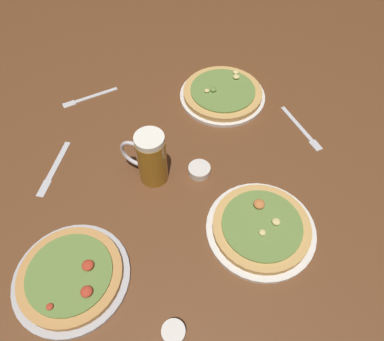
{
  "coord_description": "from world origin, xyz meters",
  "views": [
    {
      "loc": [
        0.03,
        -0.64,
        0.88
      ],
      "look_at": [
        0.0,
        0.0,
        0.02
      ],
      "focal_mm": 33.51,
      "sensor_mm": 36.0,
      "label": 1
    }
  ],
  "objects_px": {
    "pizza_plate_far": "(223,94)",
    "knife_right": "(54,168)",
    "ramekin_sauce": "(174,333)",
    "pizza_plate_near": "(71,276)",
    "pizza_plate_side": "(261,227)",
    "beer_mug_dark": "(150,158)",
    "fork_left": "(301,128)",
    "ramekin_butter": "(199,170)",
    "fork_spare": "(89,97)"
  },
  "relations": [
    {
      "from": "pizza_plate_near",
      "to": "beer_mug_dark",
      "type": "distance_m",
      "value": 0.37
    },
    {
      "from": "fork_left",
      "to": "fork_spare",
      "type": "xyz_separation_m",
      "value": [
        -0.75,
        0.12,
        0.0
      ]
    },
    {
      "from": "knife_right",
      "to": "fork_spare",
      "type": "relative_size",
      "value": 1.16
    },
    {
      "from": "pizza_plate_far",
      "to": "beer_mug_dark",
      "type": "bearing_deg",
      "value": -120.17
    },
    {
      "from": "fork_spare",
      "to": "pizza_plate_side",
      "type": "bearing_deg",
      "value": -40.97
    },
    {
      "from": "pizza_plate_near",
      "to": "pizza_plate_side",
      "type": "height_order",
      "value": "same"
    },
    {
      "from": "pizza_plate_near",
      "to": "pizza_plate_far",
      "type": "distance_m",
      "value": 0.78
    },
    {
      "from": "pizza_plate_side",
      "to": "knife_right",
      "type": "xyz_separation_m",
      "value": [
        -0.62,
        0.18,
        -0.01
      ]
    },
    {
      "from": "pizza_plate_side",
      "to": "ramekin_butter",
      "type": "bearing_deg",
      "value": 132.54
    },
    {
      "from": "fork_left",
      "to": "knife_right",
      "type": "bearing_deg",
      "value": -165.43
    },
    {
      "from": "pizza_plate_far",
      "to": "knife_right",
      "type": "bearing_deg",
      "value": -145.93
    },
    {
      "from": "pizza_plate_side",
      "to": "fork_spare",
      "type": "xyz_separation_m",
      "value": [
        -0.58,
        0.51,
        -0.01
      ]
    },
    {
      "from": "pizza_plate_side",
      "to": "beer_mug_dark",
      "type": "distance_m",
      "value": 0.36
    },
    {
      "from": "pizza_plate_side",
      "to": "beer_mug_dark",
      "type": "relative_size",
      "value": 1.67
    },
    {
      "from": "pizza_plate_far",
      "to": "knife_right",
      "type": "distance_m",
      "value": 0.63
    },
    {
      "from": "pizza_plate_far",
      "to": "beer_mug_dark",
      "type": "xyz_separation_m",
      "value": [
        -0.21,
        -0.36,
        0.07
      ]
    },
    {
      "from": "fork_left",
      "to": "knife_right",
      "type": "relative_size",
      "value": 0.94
    },
    {
      "from": "pizza_plate_near",
      "to": "knife_right",
      "type": "xyz_separation_m",
      "value": [
        -0.14,
        0.34,
        -0.01
      ]
    },
    {
      "from": "pizza_plate_far",
      "to": "ramekin_sauce",
      "type": "xyz_separation_m",
      "value": [
        -0.11,
        -0.81,
        0.0
      ]
    },
    {
      "from": "ramekin_butter",
      "to": "fork_left",
      "type": "distance_m",
      "value": 0.39
    },
    {
      "from": "ramekin_butter",
      "to": "ramekin_sauce",
      "type": "bearing_deg",
      "value": -95.16
    },
    {
      "from": "ramekin_butter",
      "to": "fork_spare",
      "type": "xyz_separation_m",
      "value": [
        -0.41,
        0.32,
        -0.01
      ]
    },
    {
      "from": "pizza_plate_near",
      "to": "pizza_plate_far",
      "type": "relative_size",
      "value": 0.95
    },
    {
      "from": "pizza_plate_near",
      "to": "fork_left",
      "type": "distance_m",
      "value": 0.84
    },
    {
      "from": "pizza_plate_near",
      "to": "pizza_plate_side",
      "type": "bearing_deg",
      "value": 18.06
    },
    {
      "from": "pizza_plate_near",
      "to": "pizza_plate_side",
      "type": "relative_size",
      "value": 0.98
    },
    {
      "from": "beer_mug_dark",
      "to": "ramekin_sauce",
      "type": "distance_m",
      "value": 0.46
    },
    {
      "from": "beer_mug_dark",
      "to": "pizza_plate_far",
      "type": "bearing_deg",
      "value": 59.83
    },
    {
      "from": "fork_spare",
      "to": "ramekin_sauce",
      "type": "bearing_deg",
      "value": -64.78
    },
    {
      "from": "ramekin_sauce",
      "to": "pizza_plate_near",
      "type": "bearing_deg",
      "value": 155.52
    },
    {
      "from": "fork_left",
      "to": "fork_spare",
      "type": "relative_size",
      "value": 1.09
    },
    {
      "from": "pizza_plate_side",
      "to": "fork_left",
      "type": "distance_m",
      "value": 0.42
    },
    {
      "from": "pizza_plate_side",
      "to": "fork_spare",
      "type": "distance_m",
      "value": 0.77
    },
    {
      "from": "ramekin_sauce",
      "to": "fork_left",
      "type": "bearing_deg",
      "value": 60.22
    },
    {
      "from": "ramekin_sauce",
      "to": "fork_left",
      "type": "relative_size",
      "value": 0.27
    },
    {
      "from": "beer_mug_dark",
      "to": "ramekin_sauce",
      "type": "xyz_separation_m",
      "value": [
        0.1,
        -0.44,
        -0.07
      ]
    },
    {
      "from": "pizza_plate_near",
      "to": "fork_left",
      "type": "relative_size",
      "value": 1.44
    },
    {
      "from": "pizza_plate_far",
      "to": "pizza_plate_side",
      "type": "bearing_deg",
      "value": -79.24
    },
    {
      "from": "ramekin_butter",
      "to": "pizza_plate_side",
      "type": "bearing_deg",
      "value": -47.46
    },
    {
      "from": "pizza_plate_near",
      "to": "fork_left",
      "type": "bearing_deg",
      "value": 40.17
    },
    {
      "from": "beer_mug_dark",
      "to": "pizza_plate_side",
      "type": "bearing_deg",
      "value": -28.42
    },
    {
      "from": "pizza_plate_near",
      "to": "ramekin_butter",
      "type": "xyz_separation_m",
      "value": [
        0.3,
        0.34,
        -0.0
      ]
    },
    {
      "from": "pizza_plate_side",
      "to": "ramekin_butter",
      "type": "xyz_separation_m",
      "value": [
        -0.17,
        0.19,
        -0.0
      ]
    },
    {
      "from": "ramekin_butter",
      "to": "beer_mug_dark",
      "type": "bearing_deg",
      "value": -172.13
    },
    {
      "from": "knife_right",
      "to": "fork_spare",
      "type": "xyz_separation_m",
      "value": [
        0.04,
        0.32,
        0.0
      ]
    },
    {
      "from": "pizza_plate_near",
      "to": "pizza_plate_far",
      "type": "xyz_separation_m",
      "value": [
        0.38,
        0.69,
        0.0
      ]
    },
    {
      "from": "beer_mug_dark",
      "to": "fork_left",
      "type": "height_order",
      "value": "beer_mug_dark"
    },
    {
      "from": "ramekin_sauce",
      "to": "pizza_plate_side",
      "type": "bearing_deg",
      "value": 52.09
    },
    {
      "from": "ramekin_sauce",
      "to": "ramekin_butter",
      "type": "bearing_deg",
      "value": 84.84
    },
    {
      "from": "ramekin_butter",
      "to": "fork_left",
      "type": "relative_size",
      "value": 0.33
    }
  ]
}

